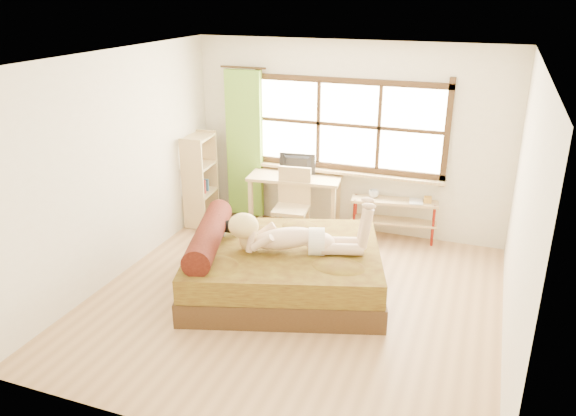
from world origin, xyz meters
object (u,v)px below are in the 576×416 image
at_px(bed, 279,267).
at_px(woman, 295,224).
at_px(chair, 293,201).
at_px(kitten, 231,225).
at_px(desk, 295,183).
at_px(pipe_shelf, 395,211).
at_px(bookshelf, 200,179).

bearing_deg(bed, woman, -26.64).
distance_m(woman, chair, 1.59).
distance_m(kitten, chair, 1.35).
bearing_deg(chair, woman, -75.59).
relative_size(desk, pipe_shelf, 1.13).
bearing_deg(desk, chair, -82.15).
bearing_deg(pipe_shelf, chair, -168.97).
bearing_deg(chair, desk, 97.85).
bearing_deg(pipe_shelf, bookshelf, 179.36).
xyz_separation_m(bed, desk, (-0.44, 1.78, 0.41)).
height_order(desk, chair, chair).
height_order(desk, pipe_shelf, desk).
height_order(chair, bookshelf, bookshelf).
relative_size(chair, bookshelf, 0.76).
distance_m(desk, bookshelf, 1.43).
bearing_deg(desk, woman, -76.84).
xyz_separation_m(chair, pipe_shelf, (1.35, 0.48, -0.14)).
bearing_deg(chair, kitten, -109.99).
bearing_deg(bookshelf, pipe_shelf, 2.28).
bearing_deg(woman, chair, 93.49).
relative_size(bed, pipe_shelf, 2.18).
xyz_separation_m(bed, pipe_shelf, (1.00, 1.90, 0.13)).
bearing_deg(bed, chair, 86.53).
bearing_deg(woman, kitten, 153.02).
relative_size(woman, chair, 1.51).
bearing_deg(kitten, pipe_shelf, 29.80).
xyz_separation_m(kitten, bookshelf, (-1.17, 1.39, 0.00)).
distance_m(kitten, desk, 1.68).
bearing_deg(bed, bookshelf, 123.36).
bearing_deg(desk, pipe_shelf, -1.43).
relative_size(woman, bookshelf, 1.14).
distance_m(woman, kitten, 0.91).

